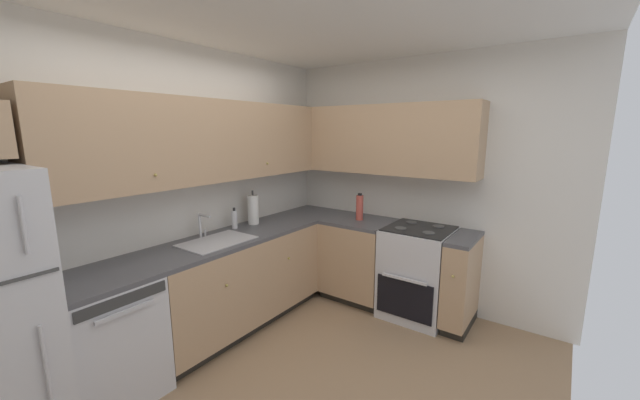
{
  "coord_description": "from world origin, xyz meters",
  "views": [
    {
      "loc": [
        -1.73,
        -1.32,
        1.84
      ],
      "look_at": [
        0.98,
        0.62,
        1.2
      ],
      "focal_mm": 20.15,
      "sensor_mm": 36.0,
      "label": 1
    }
  ],
  "objects": [
    {
      "name": "dishwasher",
      "position": [
        -0.76,
        1.17,
        0.43
      ],
      "size": [
        0.6,
        0.63,
        0.86
      ],
      "color": "silver",
      "rests_on": "ground_plane"
    },
    {
      "name": "sink",
      "position": [
        0.18,
        1.14,
        0.86
      ],
      "size": [
        0.6,
        0.4,
        0.1
      ],
      "color": "#B7B7BC",
      "rests_on": "countertop_back"
    },
    {
      "name": "wall_right",
      "position": [
        1.91,
        0.0,
        1.29
      ],
      "size": [
        0.05,
        3.04,
        2.57
      ],
      "primitive_type": "cube",
      "color": "silver",
      "rests_on": "ground_plane"
    },
    {
      "name": "upper_cabinets_back",
      "position": [
        0.25,
        1.31,
        1.75
      ],
      "size": [
        2.62,
        0.34,
        0.7
      ],
      "color": "tan"
    },
    {
      "name": "countertop_right",
      "position": [
        1.58,
        0.26,
        0.88
      ],
      "size": [
        0.6,
        1.54,
        0.03
      ],
      "color": "#4C4C51",
      "rests_on": "lower_cabinets_right"
    },
    {
      "name": "oil_bottle",
      "position": [
        1.58,
        0.52,
        1.03
      ],
      "size": [
        0.08,
        0.08,
        0.29
      ],
      "color": "#BF4C3F",
      "rests_on": "countertop_right"
    },
    {
      "name": "paper_towel_roll",
      "position": [
        0.79,
        1.33,
        1.05
      ],
      "size": [
        0.11,
        0.11,
        0.36
      ],
      "color": "white",
      "rests_on": "countertop_back"
    },
    {
      "name": "countertop_back",
      "position": [
        0.41,
        1.17,
        0.88
      ],
      "size": [
        2.94,
        0.6,
        0.03
      ],
      "primitive_type": "cube",
      "color": "#4C4C51",
      "rests_on": "lower_cabinets_back"
    },
    {
      "name": "soap_bottle",
      "position": [
        0.56,
        1.35,
        0.99
      ],
      "size": [
        0.05,
        0.05,
        0.21
      ],
      "color": "silver",
      "rests_on": "countertop_back"
    },
    {
      "name": "wall_back",
      "position": [
        0.0,
        1.49,
        1.29
      ],
      "size": [
        3.86,
        0.05,
        2.57
      ],
      "primitive_type": "cube",
      "color": "silver",
      "rests_on": "ground_plane"
    },
    {
      "name": "faucet",
      "position": [
        0.18,
        1.35,
        1.03
      ],
      "size": [
        0.07,
        0.16,
        0.22
      ],
      "color": "silver",
      "rests_on": "countertop_back"
    },
    {
      "name": "lower_cabinets_right",
      "position": [
        1.58,
        0.26,
        0.43
      ],
      "size": [
        0.62,
        1.54,
        0.86
      ],
      "color": "tan",
      "rests_on": "ground_plane"
    },
    {
      "name": "lower_cabinets_back",
      "position": [
        0.41,
        1.17,
        0.43
      ],
      "size": [
        1.74,
        0.62,
        0.86
      ],
      "color": "tan",
      "rests_on": "ground_plane"
    },
    {
      "name": "oven_range",
      "position": [
        1.6,
        -0.14,
        0.46
      ],
      "size": [
        0.68,
        0.62,
        1.05
      ],
      "color": "silver",
      "rests_on": "ground_plane"
    },
    {
      "name": "upper_cabinets_right",
      "position": [
        1.72,
        0.42,
        1.75
      ],
      "size": [
        0.32,
        2.09,
        0.7
      ],
      "color": "tan"
    }
  ]
}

